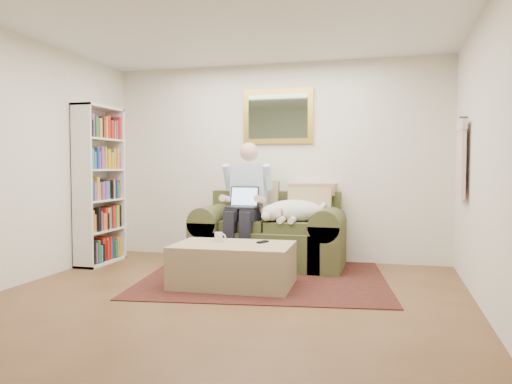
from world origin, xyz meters
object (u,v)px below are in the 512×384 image
at_px(sleeping_dog, 294,211).
at_px(coffee_mug, 219,237).
at_px(seated_man, 245,205).
at_px(laptop, 243,202).
at_px(ottoman, 233,265).
at_px(sofa, 270,240).
at_px(bookshelf, 100,185).

relative_size(sleeping_dog, coffee_mug, 7.53).
distance_m(seated_man, laptop, 0.08).
bearing_deg(ottoman, seated_man, 99.48).
xyz_separation_m(sofa, coffee_mug, (-0.31, -1.04, 0.17)).
xyz_separation_m(ottoman, coffee_mug, (-0.20, 0.11, 0.27)).
bearing_deg(sofa, sleeping_dog, -15.74).
bearing_deg(seated_man, sofa, 31.45).
distance_m(sleeping_dog, coffee_mug, 1.16).
height_order(laptop, bookshelf, bookshelf).
distance_m(seated_man, bookshelf, 1.89).
bearing_deg(coffee_mug, ottoman, -28.44).
xyz_separation_m(sleeping_dog, bookshelf, (-2.46, -0.31, 0.30)).
distance_m(ottoman, coffee_mug, 0.35).
xyz_separation_m(laptop, sleeping_dog, (0.60, 0.15, -0.11)).
distance_m(laptop, sleeping_dog, 0.63).
height_order(sleeping_dog, bookshelf, bookshelf).
relative_size(sofa, coffee_mug, 18.29).
xyz_separation_m(ottoman, bookshelf, (-2.02, 0.75, 0.78)).
bearing_deg(seated_man, bookshelf, -172.74).
distance_m(seated_man, coffee_mug, 0.92).
relative_size(laptop, bookshelf, 0.18).
distance_m(sofa, seated_man, 0.56).
xyz_separation_m(sofa, ottoman, (-0.11, -1.15, -0.10)).
bearing_deg(laptop, ottoman, -79.80).
height_order(laptop, ottoman, laptop).
xyz_separation_m(laptop, bookshelf, (-1.86, -0.17, 0.19)).
bearing_deg(seated_man, ottoman, -80.52).
bearing_deg(sleeping_dog, coffee_mug, -123.70).
xyz_separation_m(laptop, ottoman, (0.16, -0.91, -0.59)).
relative_size(laptop, ottoman, 0.29).
bearing_deg(sofa, ottoman, -95.47).
xyz_separation_m(sleeping_dog, coffee_mug, (-0.64, -0.95, -0.21)).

